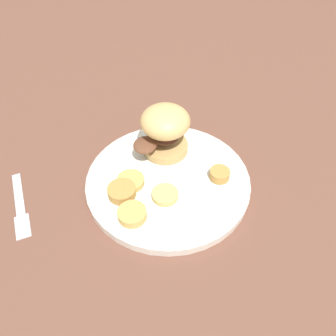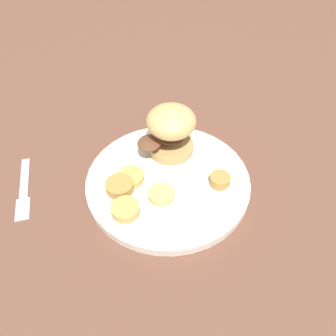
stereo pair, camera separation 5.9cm
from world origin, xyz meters
The scene contains 9 objects.
ground_plane centered at (0.00, 0.00, 0.00)m, with size 4.00×4.00×0.00m, color brown.
dinner_plate centered at (0.00, 0.00, 0.01)m, with size 0.30×0.30×0.02m.
sandwich centered at (-0.08, 0.01, 0.07)m, with size 0.10×0.12×0.10m.
potato_round_0 centered at (0.07, -0.08, 0.03)m, with size 0.05×0.05×0.01m, color tan.
potato_round_1 centered at (0.00, -0.07, 0.02)m, with size 0.05×0.05×0.01m, color tan.
potato_round_2 centered at (0.02, 0.09, 0.03)m, with size 0.04×0.04×0.02m, color #BC8942.
potato_round_3 centered at (0.04, -0.01, 0.02)m, with size 0.05×0.05×0.01m, color #DBB766.
potato_round_4 centered at (0.02, -0.09, 0.03)m, with size 0.05×0.05×0.02m, color #BC8942.
fork centered at (0.00, -0.27, 0.00)m, with size 0.15×0.05×0.00m.
Camera 1 is at (0.40, -0.08, 0.47)m, focal length 35.00 mm.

